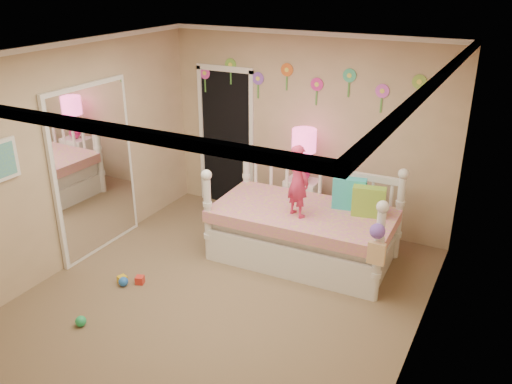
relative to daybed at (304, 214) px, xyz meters
The scene contains 18 objects.
floor 1.42m from the daybed, 109.08° to the right, with size 4.00×4.50×0.01m, color #7F684C.
ceiling 2.39m from the daybed, 109.08° to the right, with size 4.00×4.50×0.01m, color white.
back_wall 1.32m from the daybed, 112.26° to the left, with size 4.00×0.01×2.60m, color tan.
left_wall 2.80m from the daybed, 153.27° to the right, with size 0.01×4.50×2.60m, color tan.
right_wall 2.12m from the daybed, 37.69° to the right, with size 0.01×4.50×2.60m, color tan.
crown_molding 2.36m from the daybed, 109.08° to the right, with size 4.00×4.50×0.06m, color white, non-canonical shape.
daybed is the anchor object (origin of this frame).
pillow_turquoise 0.59m from the daybed, 30.36° to the left, with size 0.38×0.13×0.38m, color #24B3B4.
pillow_lime 0.79m from the daybed, 14.02° to the left, with size 0.38×0.14×0.36m, color #85BD39.
child 0.53m from the daybed, 93.87° to the right, with size 0.31×0.21×0.86m, color #D02F5B.
nightstand 0.82m from the daybed, 114.29° to the left, with size 0.43×0.33×0.72m, color white.
table_lamp 0.99m from the daybed, 114.29° to the left, with size 0.32×0.32×0.70m.
closet_doorway 2.01m from the daybed, 148.72° to the left, with size 0.90×0.04×2.07m, color black.
flower_decals 1.77m from the daybed, 116.68° to the left, with size 3.40×0.02×0.50m, color #B2668C, non-canonical shape.
mirror_closet 2.59m from the daybed, 158.89° to the right, with size 0.07×1.30×2.10m, color white.
wall_picture 3.34m from the daybed, 138.46° to the right, with size 0.05×0.34×0.42m, color white.
hanging_bag 1.20m from the daybed, 29.71° to the right, with size 0.20×0.16×0.36m, color beige, non-canonical shape.
toy_scatter 2.54m from the daybed, 133.75° to the right, with size 0.80×1.30×0.11m, color #996666, non-canonical shape.
Camera 1 is at (2.61, -4.19, 3.33)m, focal length 37.57 mm.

